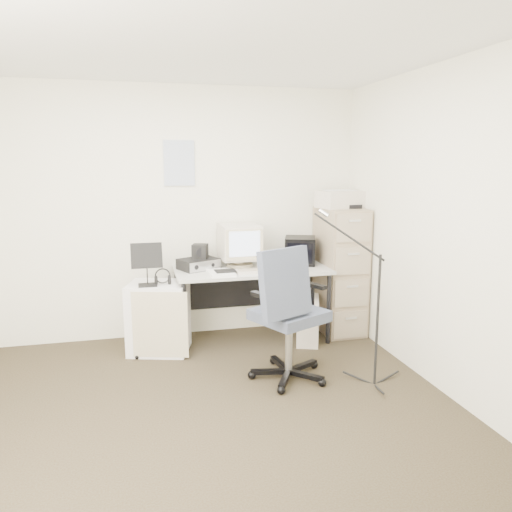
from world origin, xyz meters
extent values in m
cube|color=black|center=(0.00, 0.00, -0.01)|extent=(3.60, 3.60, 0.01)
cube|color=white|center=(0.00, 0.00, 2.50)|extent=(3.60, 3.60, 0.01)
cube|color=white|center=(0.00, 1.80, 1.25)|extent=(3.60, 0.02, 2.50)
cube|color=white|center=(0.00, -1.80, 1.25)|extent=(3.60, 0.02, 2.50)
cube|color=white|center=(1.80, 0.00, 1.25)|extent=(0.02, 3.60, 2.50)
cube|color=white|center=(-0.02, 1.79, 1.75)|extent=(0.30, 0.02, 0.44)
cube|color=#A08463|center=(1.58, 1.48, 0.65)|extent=(0.40, 0.60, 1.30)
cube|color=beige|center=(1.58, 1.51, 1.39)|extent=(0.50, 0.38, 0.17)
cube|color=beige|center=(0.63, 1.45, 0.36)|extent=(1.50, 0.70, 0.73)
cube|color=beige|center=(0.54, 1.57, 0.94)|extent=(0.39, 0.41, 0.42)
cube|color=black|center=(1.16, 1.55, 0.87)|extent=(0.39, 0.40, 0.28)
cube|color=#C2B693|center=(0.86, 1.55, 0.80)|extent=(0.10, 0.10, 0.15)
cube|color=beige|center=(0.66, 1.26, 0.74)|extent=(0.45, 0.17, 0.02)
cube|color=black|center=(0.88, 1.30, 0.75)|extent=(0.09, 0.12, 0.03)
cube|color=black|center=(0.12, 1.55, 0.78)|extent=(0.43, 0.38, 0.10)
cube|color=black|center=(0.14, 1.55, 0.90)|extent=(0.18, 0.17, 0.14)
cube|color=white|center=(0.29, 1.28, 0.74)|extent=(0.24, 0.32, 0.02)
cube|color=beige|center=(1.16, 1.26, 0.22)|extent=(0.36, 0.51, 0.44)
cube|color=#364050|center=(0.71, 0.47, 0.57)|extent=(0.87, 0.87, 1.13)
cube|color=white|center=(-0.29, 1.34, 0.33)|extent=(0.63, 0.56, 0.66)
cube|color=black|center=(-0.38, 1.27, 0.86)|extent=(0.31, 0.24, 0.40)
torus|color=black|center=(-0.24, 1.29, 0.71)|extent=(0.16, 0.16, 0.03)
cylinder|color=black|center=(1.35, 0.20, 0.70)|extent=(0.03, 0.03, 1.39)
camera|label=1|loc=(-0.48, -3.22, 1.77)|focal=35.00mm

